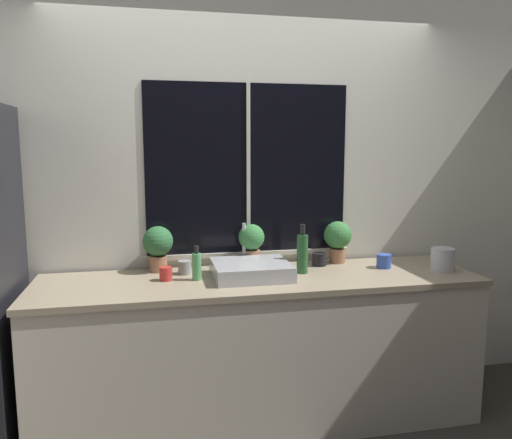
% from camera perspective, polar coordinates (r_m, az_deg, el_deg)
% --- Properties ---
extents(wall_back, '(8.00, 0.09, 2.70)m').
position_cam_1_polar(wall_back, '(3.32, -1.00, 2.70)').
color(wall_back, silver).
rests_on(wall_back, ground_plane).
extents(wall_right, '(0.06, 7.00, 2.70)m').
position_cam_1_polar(wall_right, '(4.95, 24.21, 3.82)').
color(wall_right, silver).
rests_on(wall_right, ground_plane).
extents(counter, '(2.63, 0.70, 0.90)m').
position_cam_1_polar(counter, '(3.15, 0.49, -14.56)').
color(counter, beige).
rests_on(counter, ground_plane).
extents(sink, '(0.45, 0.46, 0.29)m').
position_cam_1_polar(sink, '(3.00, -0.56, -5.73)').
color(sink, '#ADADB2').
rests_on(sink, counter).
extents(potted_plant_left, '(0.19, 0.19, 0.29)m').
position_cam_1_polar(potted_plant_left, '(3.16, -11.14, -2.83)').
color(potted_plant_left, '#9E6B4C').
rests_on(potted_plant_left, counter).
extents(potted_plant_center, '(0.17, 0.17, 0.28)m').
position_cam_1_polar(potted_plant_center, '(3.22, -0.45, -2.56)').
color(potted_plant_center, '#9E6B4C').
rests_on(potted_plant_center, counter).
extents(potted_plant_right, '(0.18, 0.18, 0.28)m').
position_cam_1_polar(potted_plant_right, '(3.38, 9.32, -2.12)').
color(potted_plant_right, '#9E6B4C').
rests_on(potted_plant_right, counter).
extents(soap_bottle, '(0.05, 0.05, 0.20)m').
position_cam_1_polar(soap_bottle, '(2.94, -6.79, -5.28)').
color(soap_bottle, '#519E5B').
rests_on(soap_bottle, counter).
extents(bottle_tall, '(0.07, 0.07, 0.30)m').
position_cam_1_polar(bottle_tall, '(3.09, 5.32, -3.81)').
color(bottle_tall, '#235128').
rests_on(bottle_tall, counter).
extents(mug_grey, '(0.08, 0.08, 0.08)m').
position_cam_1_polar(mug_grey, '(3.10, -8.15, -5.44)').
color(mug_grey, gray).
rests_on(mug_grey, counter).
extents(mug_red, '(0.07, 0.07, 0.08)m').
position_cam_1_polar(mug_red, '(2.97, -10.27, -6.12)').
color(mug_red, '#B72D28').
rests_on(mug_red, counter).
extents(mug_black, '(0.09, 0.09, 0.08)m').
position_cam_1_polar(mug_black, '(3.30, 7.23, -4.53)').
color(mug_black, black).
rests_on(mug_black, counter).
extents(mug_blue, '(0.09, 0.09, 0.09)m').
position_cam_1_polar(mug_blue, '(3.32, 14.40, -4.62)').
color(mug_blue, '#3351AD').
rests_on(mug_blue, counter).
extents(kettle, '(0.14, 0.14, 0.16)m').
position_cam_1_polar(kettle, '(3.35, 20.55, -4.20)').
color(kettle, '#B2B2B7').
rests_on(kettle, counter).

